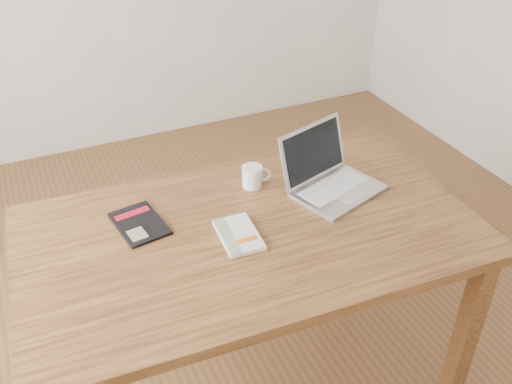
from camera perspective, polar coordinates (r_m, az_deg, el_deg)
name	(u,v)px	position (r m, az deg, el deg)	size (l,w,h in m)	color
room	(213,38)	(1.78, -4.30, 15.06)	(4.04, 4.04, 2.70)	brown
desk	(250,249)	(1.99, -0.60, -5.76)	(1.58, 0.95, 0.75)	brown
white_guidebook	(238,235)	(1.89, -1.76, -4.30)	(0.14, 0.21, 0.02)	silver
black_guidebook	(139,224)	(1.99, -11.59, -3.11)	(0.18, 0.24, 0.01)	black
laptop	(329,177)	(2.13, 7.35, 1.53)	(0.38, 0.36, 0.22)	silver
coffee_mug	(253,176)	(2.12, -0.31, 1.61)	(0.11, 0.08, 0.08)	white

